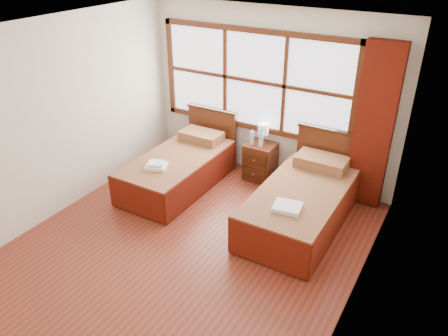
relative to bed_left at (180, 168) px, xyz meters
The scene contains 15 objects.
floor 1.57m from the bed_left, 51.04° to the right, with size 4.50×4.50×0.00m, color maroon.
ceiling 2.78m from the bed_left, 51.04° to the right, with size 4.50×4.50×0.00m, color white.
wall_back 1.75m from the bed_left, 47.37° to the left, with size 4.00×4.00×0.00m, color silver.
wall_left 1.87m from the bed_left, 130.73° to the right, with size 4.50×4.50×0.00m, color silver.
wall_right 3.36m from the bed_left, 21.97° to the right, with size 4.50×4.50×0.00m, color silver.
window 1.73m from the bed_left, 54.67° to the left, with size 3.16×0.06×1.56m.
curtain 2.86m from the bed_left, 19.55° to the left, with size 0.50×0.16×2.30m, color #591308.
bed_left is the anchor object (origin of this frame).
bed_right 1.99m from the bed_left, ahead, with size 1.04×2.06×1.01m.
nightstand 1.26m from the bed_left, 39.25° to the left, with size 0.45×0.44×0.60m.
towels_left 0.56m from the bed_left, 94.60° to the right, with size 0.37×0.35×0.09m.
towels_right 2.11m from the bed_left, 16.05° to the right, with size 0.37×0.33×0.05m.
lamp 1.40m from the bed_left, 40.75° to the left, with size 0.17×0.17×0.32m.
bottle_near 1.20m from the bed_left, 40.60° to the left, with size 0.06×0.06×0.24m.
bottle_far 1.31m from the bed_left, 36.53° to the left, with size 0.07×0.07×0.26m.
Camera 1 is at (2.60, -3.54, 3.44)m, focal length 35.00 mm.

